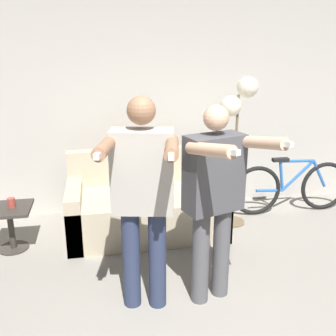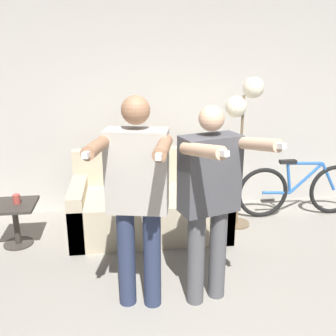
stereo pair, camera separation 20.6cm
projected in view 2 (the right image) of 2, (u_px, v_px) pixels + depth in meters
The scene contains 9 objects.
wall_back at pixel (166, 106), 4.79m from camera, with size 10.00×0.05×2.60m.
couch at pixel (150, 207), 4.41m from camera, with size 1.71×0.88×0.88m.
person_left at pixel (137, 192), 2.92m from camera, with size 0.62×0.75×1.70m.
person_right at pixel (210, 194), 3.00m from camera, with size 0.64×0.77×1.62m.
cat at pixel (138, 141), 4.50m from camera, with size 0.45×0.12×0.19m.
floor_lamp at pixel (244, 110), 4.22m from camera, with size 0.41×0.30×1.71m.
side_table at pixel (15, 216), 4.08m from camera, with size 0.44×0.44×0.46m.
cup at pixel (17, 199), 4.04m from camera, with size 0.08×0.08×0.10m.
bicycle at pixel (299, 190), 4.79m from camera, with size 1.54×0.07×0.72m.
Camera 2 is at (-0.55, -1.80, 2.05)m, focal length 42.00 mm.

